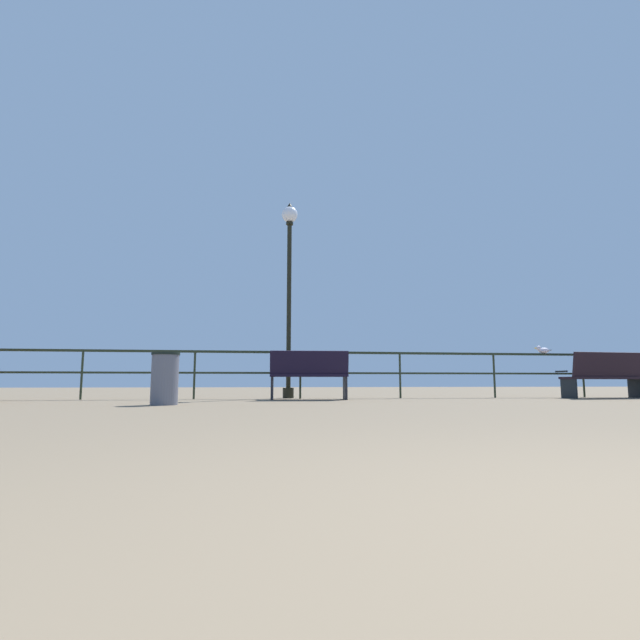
% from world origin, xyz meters
% --- Properties ---
extents(pier_railing, '(21.67, 0.05, 0.99)m').
position_xyz_m(pier_railing, '(-0.00, 9.59, 0.73)').
color(pier_railing, '#232D1C').
rests_on(pier_railing, ground_plane).
extents(bench_near_left, '(1.55, 0.77, 0.94)m').
position_xyz_m(bench_near_left, '(0.10, 8.86, 0.52)').
color(bench_near_left, black).
rests_on(bench_near_left, ground_plane).
extents(bench_near_right, '(1.83, 0.81, 0.97)m').
position_xyz_m(bench_near_right, '(6.48, 8.85, 0.52)').
color(bench_near_right, black).
rests_on(bench_near_right, ground_plane).
extents(lamppost_center, '(0.36, 0.36, 4.36)m').
position_xyz_m(lamppost_center, '(-0.23, 9.92, 2.81)').
color(lamppost_center, black).
rests_on(lamppost_center, ground_plane).
extents(seagull_on_rail, '(0.36, 0.22, 0.17)m').
position_xyz_m(seagull_on_rail, '(5.53, 9.60, 1.07)').
color(seagull_on_rail, white).
rests_on(seagull_on_rail, pier_railing).
extents(trash_bin, '(0.42, 0.42, 0.80)m').
position_xyz_m(trash_bin, '(-2.33, 7.13, 0.40)').
color(trash_bin, slate).
rests_on(trash_bin, ground_plane).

